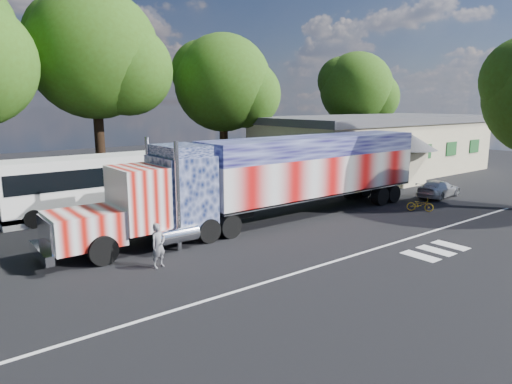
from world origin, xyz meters
TOP-DOWN VIEW (x-y plane):
  - ground at (0.00, 0.00)m, footprint 100.00×100.00m
  - lane_markings at (1.71, -3.77)m, footprint 30.00×2.67m
  - semi_truck at (2.04, 3.62)m, footprint 22.61×3.57m
  - coach_bus at (-4.81, 11.26)m, footprint 11.58×2.70m
  - hall_building at (19.92, 10.86)m, footprint 22.40×12.80m
  - parked_car at (14.66, 1.46)m, footprint 4.14×1.98m
  - woman at (-6.56, 0.80)m, footprint 0.74×0.57m
  - bicycle at (10.02, -0.11)m, footprint 1.32×1.55m
  - tree_far_ne at (26.24, 18.63)m, footprint 8.34×7.94m
  - tree_ne_a at (7.75, 17.26)m, footprint 8.43×8.03m
  - tree_n_mid at (-2.59, 17.87)m, footprint 9.49×9.04m

SIDE VIEW (x-z plane):
  - ground at x=0.00m, z-range 0.00..0.00m
  - lane_markings at x=1.71m, z-range 0.00..0.01m
  - bicycle at x=10.02m, z-range 0.00..0.80m
  - parked_car at x=14.66m, z-range 0.00..1.17m
  - woman at x=-6.56m, z-range 0.00..1.79m
  - coach_bus at x=-4.81m, z-range 0.06..3.43m
  - semi_truck at x=2.04m, z-range 0.07..4.89m
  - hall_building at x=19.92m, z-range 0.02..5.22m
  - tree_far_ne at x=26.24m, z-range 1.88..13.70m
  - tree_ne_a at x=7.75m, z-range 1.92..13.92m
  - tree_n_mid at x=-2.59m, z-range 2.54..16.80m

